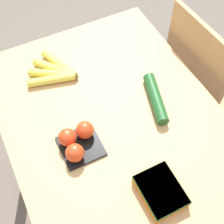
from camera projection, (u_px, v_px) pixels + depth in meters
The scene contains 7 objects.
ground_plane at pixel (112, 188), 1.83m from camera, with size 12.00×12.00×0.00m, color #665B51.
dining_table at pixel (112, 134), 1.29m from camera, with size 1.04×0.80×0.78m.
chair at pixel (202, 88), 1.62m from camera, with size 0.44×0.42×0.95m.
banana_bunch at pixel (55, 72), 1.28m from camera, with size 0.20×0.20×0.03m.
tomato_pack at pixel (77, 141), 1.08m from camera, with size 0.14×0.14×0.07m.
carrot_bag at pixel (161, 191), 0.99m from camera, with size 0.16×0.12×0.04m.
cucumber_near at pixel (156, 98), 1.20m from camera, with size 0.23×0.11×0.05m.
Camera 1 is at (0.57, -0.29, 1.77)m, focal length 50.00 mm.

